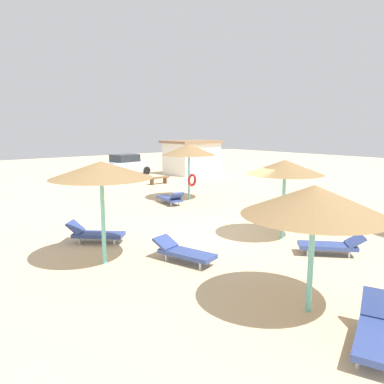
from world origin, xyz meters
TOP-DOWN VIEW (x-y plane):
  - ground_plane at (0.00, 0.00)m, footprint 80.00×80.00m
  - parasol_0 at (-5.22, 0.65)m, footprint 2.84×2.84m
  - parasol_1 at (0.70, -1.10)m, footprint 2.61×2.61m
  - parasol_3 at (-3.22, -4.72)m, footprint 2.97×2.97m
  - parasol_4 at (2.82, 6.63)m, footprint 2.90×2.90m
  - lounger_0 at (-4.56, 2.68)m, footprint 1.78×1.79m
  - lounger_1 at (0.45, -3.14)m, footprint 1.75×1.84m
  - lounger_3 at (-3.51, -6.27)m, footprint 1.95×1.26m
  - lounger_4 at (1.26, 6.21)m, footprint 0.91×1.95m
  - lounger_5 at (-3.42, -0.70)m, footprint 1.11×2.01m
  - bench_0 at (4.79, 12.34)m, footprint 1.50×0.40m
  - parked_car at (5.67, 18.20)m, footprint 4.21×2.46m
  - beach_cabana at (10.25, 15.34)m, footprint 4.25×3.49m

SIDE VIEW (x-z plane):
  - ground_plane at x=0.00m, z-range 0.00..0.00m
  - lounger_5 at x=-3.42m, z-range -0.01..0.63m
  - lounger_1 at x=0.45m, z-range -0.02..0.64m
  - lounger_0 at x=-4.56m, z-range -0.05..0.68m
  - lounger_4 at x=1.26m, z-range -0.06..0.70m
  - lounger_3 at x=-3.51m, z-range -0.08..0.73m
  - bench_0 at x=4.79m, z-range 0.10..0.59m
  - parked_car at x=5.67m, z-range -0.04..1.68m
  - beach_cabana at x=10.25m, z-range 0.02..2.82m
  - parasol_3 at x=-3.22m, z-range 1.04..3.75m
  - parasol_1 at x=0.70m, z-range 1.13..3.90m
  - parasol_4 at x=2.82m, z-range 1.17..4.16m
  - parasol_0 at x=-5.22m, z-range 1.22..4.16m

